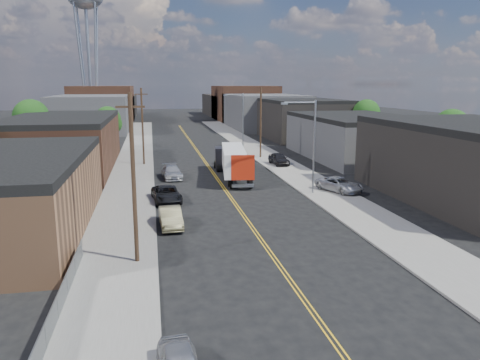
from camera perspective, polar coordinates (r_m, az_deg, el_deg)
name	(u,v)px	position (r m, az deg, el deg)	size (l,w,h in m)	color
ground	(196,149)	(77.92, -5.43, 3.84)	(260.00, 260.00, 0.00)	black
centerline	(206,163)	(63.16, -4.14, 2.05)	(0.32, 120.00, 0.01)	gold
sidewalk_left	(134,165)	(62.79, -12.79, 1.80)	(5.00, 140.00, 0.15)	slate
sidewalk_right	(274,161)	(64.90, 4.22, 2.37)	(5.00, 140.00, 0.15)	slate
warehouse_brown	(63,143)	(62.27, -20.81, 4.26)	(12.00, 26.00, 6.60)	#533021
industrial_right_a	(480,162)	(47.47, 27.21, 1.97)	(14.00, 22.00, 7.10)	black
industrial_right_b	(357,137)	(69.68, 14.07, 5.16)	(14.00, 24.00, 6.10)	#333335
industrial_right_c	(301,119)	(93.76, 7.43, 7.43)	(14.00, 22.00, 7.60)	black
skyline_left_a	(93,113)	(112.82, -17.45, 7.79)	(16.00, 30.00, 8.00)	#333335
skyline_right_a	(264,111)	(115.30, 2.91, 8.37)	(16.00, 30.00, 8.00)	#333335
skyline_left_b	(103,104)	(137.60, -16.31, 8.86)	(16.00, 26.00, 10.00)	#533021
skyline_right_b	(244,103)	(139.65, 0.47, 9.35)	(16.00, 26.00, 10.00)	#533021
skyline_left_c	(110,106)	(157.57, -15.60, 8.64)	(16.00, 40.00, 7.00)	black
skyline_right_c	(232,105)	(159.36, -0.94, 9.08)	(16.00, 40.00, 7.00)	black
water_tower	(85,1)	(129.36, -18.36, 20.01)	(9.00, 9.00, 36.90)	gray
streetlight_near	(310,140)	(44.68, 8.56, 4.90)	(3.39, 0.25, 9.00)	gray
streetlight_far	(241,116)	(78.44, 0.08, 7.85)	(3.39, 0.25, 9.00)	gray
utility_pole_left_near	(134,178)	(27.43, -12.85, 0.18)	(1.60, 0.26, 10.00)	black
utility_pole_left_far	(143,126)	(62.12, -11.79, 6.46)	(1.60, 0.26, 10.00)	black
utility_pole_right	(261,122)	(66.87, 2.54, 7.03)	(1.60, 0.26, 10.00)	black
chainlink_fence	(57,308)	(23.03, -21.38, -14.35)	(0.05, 16.00, 1.22)	slate
tree_left_mid	(32,119)	(74.00, -24.05, 6.76)	(5.10, 5.04, 8.37)	black
tree_left_far	(108,121)	(79.40, -15.77, 6.92)	(4.35, 4.20, 6.97)	black
tree_right_near	(452,129)	(64.87, 24.38, 5.64)	(4.60, 4.48, 7.44)	black
tree_right_far	(366,115)	(85.55, 15.17, 7.66)	(4.85, 4.76, 7.91)	black
semi_truck	(231,160)	(52.96, -1.05, 2.47)	(3.67, 13.95, 3.58)	silver
car_left_b	(171,217)	(35.19, -8.45, -4.53)	(1.54, 4.42, 1.46)	#79724F
car_left_c	(166,194)	(42.68, -8.96, -1.72)	(2.35, 5.09, 1.41)	black
car_left_d	(172,172)	(53.24, -8.30, 0.96)	(2.03, 5.00, 1.45)	#A4A6A9
car_right_lot_a	(339,184)	(46.66, 12.03, -0.52)	(2.32, 5.03, 1.40)	#B3B5B9
car_right_lot_c	(279,159)	(61.20, 4.76, 2.60)	(1.80, 4.47, 1.52)	black
car_ahead_truck	(231,160)	(60.60, -1.10, 2.45)	(2.68, 5.80, 1.61)	black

